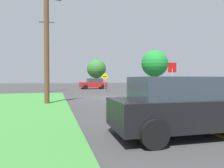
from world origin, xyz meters
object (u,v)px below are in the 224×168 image
object	(u,v)px
car_approaching_junction	(93,84)
utility_pole_near	(47,45)
direction_sign	(105,80)
car_behind_on_main_road	(186,106)
utility_pole_mid	(47,53)
oak_tree_left	(96,69)
pine_tree_center	(155,64)
stop_sign	(172,73)

from	to	relation	value
car_approaching_junction	utility_pole_near	bearing A→B (deg)	67.82
utility_pole_near	direction_sign	bearing A→B (deg)	60.61
car_behind_on_main_road	utility_pole_near	bearing A→B (deg)	117.72
direction_sign	car_behind_on_main_road	bearing A→B (deg)	-96.45
utility_pole_mid	oak_tree_left	size ratio (longest dim) A/B	1.74
utility_pole_near	pine_tree_center	size ratio (longest dim) A/B	1.12
utility_pole_mid	pine_tree_center	world-z (taller)	utility_pole_mid
direction_sign	utility_pole_mid	bearing A→B (deg)	162.79
pine_tree_center	car_behind_on_main_road	bearing A→B (deg)	-115.06
car_behind_on_main_road	pine_tree_center	xyz separation A→B (m)	(12.35, 26.41, 3.26)
utility_pole_mid	oak_tree_left	xyz separation A→B (m)	(8.36, 12.18, -1.23)
utility_pole_near	utility_pole_mid	bearing A→B (deg)	91.86
car_behind_on_main_road	utility_pole_near	distance (m)	9.52
direction_sign	pine_tree_center	xyz separation A→B (m)	(10.19, 7.29, 2.66)
car_behind_on_main_road	direction_sign	xyz separation A→B (m)	(2.16, 19.12, 0.60)
stop_sign	pine_tree_center	distance (m)	18.49
car_approaching_junction	direction_sign	bearing A→B (deg)	85.99
stop_sign	oak_tree_left	distance (m)	23.98
utility_pole_mid	oak_tree_left	world-z (taller)	utility_pole_mid
stop_sign	direction_sign	distance (m)	10.19
stop_sign	car_approaching_junction	bearing A→B (deg)	-86.05
utility_pole_near	stop_sign	bearing A→B (deg)	7.87
car_approaching_junction	oak_tree_left	bearing A→B (deg)	-108.71
pine_tree_center	stop_sign	bearing A→B (deg)	-112.57
car_approaching_junction	pine_tree_center	bearing A→B (deg)	173.80
stop_sign	utility_pole_mid	xyz separation A→B (m)	(-9.73, 11.72, 2.65)
car_behind_on_main_road	utility_pole_near	world-z (taller)	utility_pole_near
pine_tree_center	oak_tree_left	bearing A→B (deg)	140.54
utility_pole_near	oak_tree_left	world-z (taller)	utility_pole_near
car_behind_on_main_road	direction_sign	size ratio (longest dim) A/B	1.95
car_approaching_junction	utility_pole_mid	distance (m)	9.53
stop_sign	direction_sign	bearing A→B (deg)	-78.23
utility_pole_mid	car_behind_on_main_road	bearing A→B (deg)	-78.16
car_approaching_junction	utility_pole_near	world-z (taller)	utility_pole_near
utility_pole_mid	utility_pole_near	bearing A→B (deg)	-88.14
stop_sign	car_approaching_junction	xyz separation A→B (m)	(-3.11, 17.39, -1.19)
car_approaching_junction	utility_pole_mid	world-z (taller)	utility_pole_mid
car_behind_on_main_road	pine_tree_center	world-z (taller)	pine_tree_center
stop_sign	car_behind_on_main_road	size ratio (longest dim) A/B	0.64
car_behind_on_main_road	utility_pole_mid	bearing A→B (deg)	103.36
car_behind_on_main_road	oak_tree_left	size ratio (longest dim) A/B	0.85
car_approaching_junction	direction_sign	distance (m)	7.74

